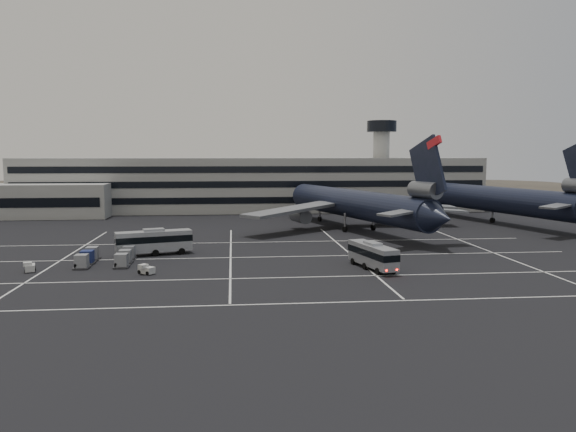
% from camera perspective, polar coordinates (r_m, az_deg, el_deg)
% --- Properties ---
extents(ground, '(260.00, 260.00, 0.00)m').
position_cam_1_polar(ground, '(78.63, -1.47, -4.70)').
color(ground, black).
rests_on(ground, ground).
extents(lane_markings, '(90.00, 55.62, 0.01)m').
position_cam_1_polar(lane_markings, '(79.41, -0.82, -4.59)').
color(lane_markings, silver).
rests_on(lane_markings, ground).
extents(terminal, '(125.00, 26.00, 24.00)m').
position_cam_1_polar(terminal, '(148.37, -4.63, 3.17)').
color(terminal, gray).
rests_on(terminal, ground).
extents(hills, '(352.00, 180.00, 44.00)m').
position_cam_1_polar(hills, '(249.58, -0.20, 0.09)').
color(hills, '#38332B').
rests_on(hills, ground).
extents(trijet_main, '(45.27, 56.40, 18.08)m').
position_cam_1_polar(trijet_main, '(111.22, 6.89, 1.23)').
color(trijet_main, black).
rests_on(trijet_main, ground).
extents(trijet_far, '(23.58, 56.88, 18.08)m').
position_cam_1_polar(trijet_far, '(130.01, 20.40, 1.69)').
color(trijet_far, black).
rests_on(trijet_far, ground).
extents(bus_near, '(4.65, 10.35, 3.56)m').
position_cam_1_polar(bus_near, '(74.52, 8.59, -3.86)').
color(bus_near, gray).
rests_on(bus_near, ground).
extents(bus_far, '(11.44, 5.69, 3.94)m').
position_cam_1_polar(bus_far, '(86.27, -13.46, -2.44)').
color(bus_far, gray).
rests_on(bus_far, ground).
extents(tug_a, '(1.78, 2.30, 1.31)m').
position_cam_1_polar(tug_a, '(79.37, -24.72, -4.76)').
color(tug_a, '#B7B7B2').
rests_on(tug_a, ground).
extents(tug_b, '(2.32, 2.22, 1.30)m').
position_cam_1_polar(tug_b, '(72.99, -14.13, -5.30)').
color(tug_b, '#B7B7B2').
rests_on(tug_b, ground).
extents(uld_cluster, '(7.20, 8.49, 1.89)m').
position_cam_1_polar(uld_cluster, '(81.25, -17.97, -3.99)').
color(uld_cluster, '#2D2D30').
rests_on(uld_cluster, ground).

